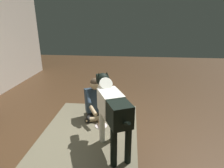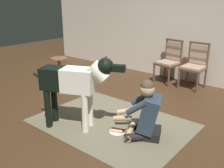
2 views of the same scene
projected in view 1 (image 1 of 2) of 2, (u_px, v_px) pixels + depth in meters
The scene contains 5 objects.
ground_plane at pixel (89, 138), 3.28m from camera, with size 14.61×14.61×0.00m, color #442D19.
area_rug at pixel (90, 133), 3.44m from camera, with size 2.36×1.71×0.01m, color #6B644E.
person_sitting_on_floor at pixel (96, 101), 3.90m from camera, with size 0.73×0.62×0.85m.
large_dog at pixel (112, 106), 2.84m from camera, with size 1.32×0.69×1.14m.
hot_dog_on_plate at pixel (101, 125), 3.65m from camera, with size 0.23×0.23×0.06m.
Camera 1 is at (-2.72, -0.67, 1.99)m, focal length 30.25 mm.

